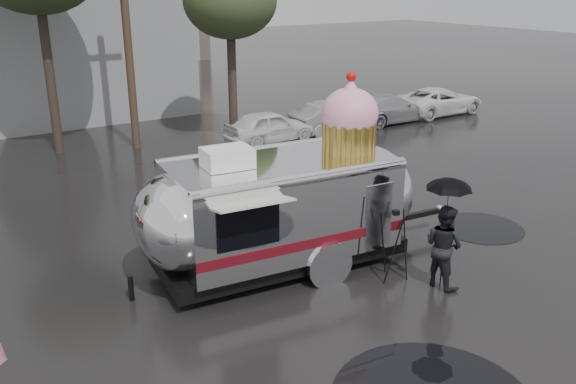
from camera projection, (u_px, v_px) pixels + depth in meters
ground at (292, 359)px, 9.97m from camera, size 120.00×120.00×0.00m
puddles at (295, 302)px, 11.69m from camera, size 15.17×8.89×0.01m
utility_pole at (126, 17)px, 20.74m from camera, size 1.60×0.28×9.00m
tree_right at (230, 2)px, 21.62m from camera, size 3.36×3.36×6.42m
parked_cars at (368, 109)px, 25.28m from camera, size 13.20×1.90×1.50m
airstream_trailer at (284, 202)px, 12.73m from camera, size 7.67×3.15×4.15m
person_right at (444, 246)px, 12.09m from camera, size 0.53×0.86×1.72m
umbrella_black at (448, 196)px, 11.73m from camera, size 1.11×1.11×2.31m
tripod at (394, 238)px, 12.33m from camera, size 0.61×0.62×1.53m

